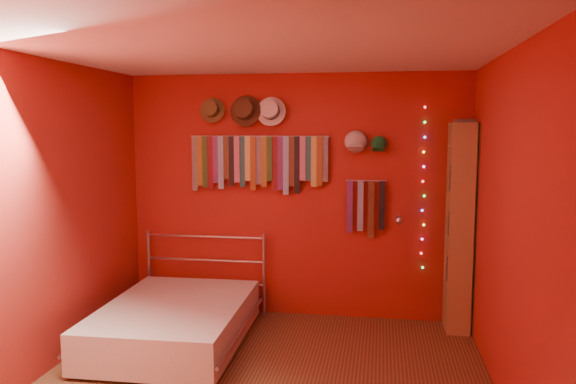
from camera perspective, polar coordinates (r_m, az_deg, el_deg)
The scene contains 15 objects.
back_wall at distance 5.79m, azimuth 0.78°, elevation -0.42°, with size 3.50×0.02×2.50m, color maroon.
right_wall at distance 4.09m, azimuth 21.81°, elevation -3.82°, with size 0.02×3.50×2.50m, color maroon.
left_wall at distance 4.78m, azimuth -23.95°, elevation -2.48°, with size 0.02×3.50×2.50m, color maroon.
ceiling at distance 4.06m, azimuth -3.07°, elevation 14.29°, with size 3.50×3.50×0.02m, color white.
tie_rack at distance 5.76m, azimuth -3.08°, elevation 3.22°, with size 1.45×0.03×0.60m.
small_tie_rack at distance 5.67m, azimuth 7.90°, elevation -1.33°, with size 0.40×0.03×0.58m.
fedora_olive at distance 5.85m, azimuth -7.79°, elevation 8.32°, with size 0.26×0.14×0.26m.
fedora_brown at distance 5.75m, azimuth -4.43°, elevation 8.30°, with size 0.32×0.18×0.32m.
fedora_white at distance 5.69m, azimuth -1.79°, elevation 8.28°, with size 0.30×0.16×0.30m.
cap_white at distance 5.63m, azimuth 6.90°, elevation 5.07°, with size 0.20×0.25×0.20m.
cap_green at distance 5.63m, azimuth 9.20°, elevation 4.86°, with size 0.17×0.21×0.17m.
fairy_lights at distance 5.69m, azimuth 13.59°, elevation 0.33°, with size 0.05×0.02×1.61m.
reading_lamp at distance 5.50m, azimuth 11.21°, elevation -2.80°, with size 0.08×0.33×0.10m.
bookshelf at distance 5.59m, azimuth 17.47°, elevation -3.37°, with size 0.25×0.34×2.00m.
bed at distance 5.31m, azimuth -11.41°, elevation -12.80°, with size 1.34×1.80×0.86m.
Camera 1 is at (0.87, -3.93, 1.95)m, focal length 35.00 mm.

